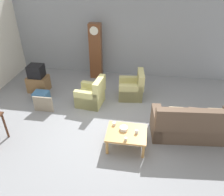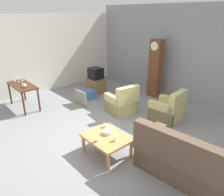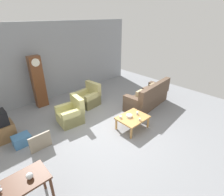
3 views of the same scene
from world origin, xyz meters
The scene contains 21 objects.
ground_plane centered at (0.00, 0.00, 0.00)m, with size 10.40×10.40×0.00m, color gray.
garage_door_wall centered at (0.00, 3.60, 1.60)m, with size 8.40×0.16×3.20m, color gray.
pegboard_wall_left centered at (-4.20, 0.40, 1.44)m, with size 0.12×6.40×2.88m, color silver.
couch_floral centered at (2.23, 0.06, 0.36)m, with size 2.17×1.08×1.04m.
armchair_olive_near centered at (-0.70, 1.16, 0.31)m, with size 0.87×0.85×0.92m.
armchair_olive_far centered at (0.52, 1.79, 0.31)m, with size 0.87×0.84×0.92m.
coffee_table_wood centered at (0.57, -0.54, 0.37)m, with size 0.96×0.76×0.43m.
console_table_dark centered at (-3.10, -0.94, 0.67)m, with size 1.30×0.56×0.78m.
grandfather_clock centered at (-0.95, 3.05, 1.04)m, with size 0.44×0.30×2.06m.
tv_stand_cabinet centered at (-2.72, 1.71, 0.27)m, with size 0.68×0.52×0.54m, color brown.
tv_crt centered at (-2.72, 1.71, 0.75)m, with size 0.48×0.44×0.42m, color black.
framed_picture_leaning centered at (-2.04, 0.54, 0.25)m, with size 0.60×0.05×0.50m, color gray.
storage_box_blue centered at (-2.38, 1.12, 0.15)m, with size 0.47×0.37×0.30m, color teal.
glass_dome_cloche centered at (-2.76, -0.97, 0.85)m, with size 0.13×0.13×0.13m, color silver.
cup_white_porcelain centered at (0.24, -0.32, 0.47)m, with size 0.08×0.08×0.08m, color white.
cup_blue_rimmed centered at (0.81, -0.54, 0.48)m, with size 0.07×0.07×0.09m, color silver.
cup_cream_tall centered at (0.58, -0.83, 0.47)m, with size 0.07×0.07×0.08m, color beige.
bowl_white_stacked centered at (0.50, -0.46, 0.47)m, with size 0.20×0.20×0.08m, color white.
wine_glass_tall centered at (-3.58, -0.98, 0.91)m, with size 0.07×0.07×0.19m.
wine_glass_mid centered at (-3.43, -0.91, 0.92)m, with size 0.07×0.07×0.21m.
wine_glass_short centered at (-3.21, -0.87, 0.89)m, with size 0.06×0.06×0.16m.
Camera 2 is at (3.57, -3.07, 2.91)m, focal length 34.15 mm.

